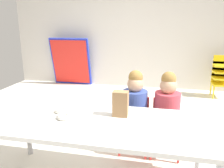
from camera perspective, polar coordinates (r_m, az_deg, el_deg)
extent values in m
cube|color=silver|center=(2.92, 1.44, -13.54)|extent=(5.70, 4.95, 0.02)
cube|color=#336BB2|center=(3.74, -18.16, -7.46)|extent=(0.43, 0.43, 0.00)
cube|color=gray|center=(3.69, 10.98, -7.28)|extent=(0.43, 0.43, 0.00)
cube|color=#478C51|center=(2.88, 10.57, -14.01)|extent=(0.43, 0.43, 0.00)
cube|color=beige|center=(5.02, 6.85, 13.58)|extent=(5.70, 0.10, 2.53)
cube|color=white|center=(1.88, -3.56, -9.77)|extent=(1.90, 0.77, 0.04)
cylinder|color=#B2B2B7|center=(2.61, -20.49, -10.75)|extent=(0.05, 0.05, 0.58)
cylinder|color=#B2B2B7|center=(2.29, 21.27, -14.72)|extent=(0.05, 0.05, 0.58)
cube|color=red|center=(2.50, 5.63, -10.73)|extent=(0.32, 0.30, 0.03)
cube|color=red|center=(2.58, 6.10, -6.30)|extent=(0.29, 0.02, 0.30)
cylinder|color=#384C99|center=(2.42, 5.77, -6.02)|extent=(0.29, 0.29, 0.38)
sphere|color=tan|center=(2.34, 5.93, -0.06)|extent=(0.17, 0.17, 0.17)
sphere|color=olive|center=(2.33, 6.01, 1.68)|extent=(0.15, 0.15, 0.15)
cylinder|color=red|center=(2.48, 1.86, -14.89)|extent=(0.02, 0.02, 0.28)
cylinder|color=red|center=(2.45, 8.56, -15.41)|extent=(0.02, 0.02, 0.28)
cylinder|color=red|center=(2.70, 2.85, -12.19)|extent=(0.02, 0.02, 0.28)
cylinder|color=red|center=(2.68, 8.92, -12.62)|extent=(0.02, 0.02, 0.28)
cube|color=red|center=(2.50, 13.38, -11.18)|extent=(0.32, 0.30, 0.03)
cube|color=red|center=(2.57, 13.52, -6.71)|extent=(0.29, 0.02, 0.30)
cylinder|color=#BF3F4C|center=(2.41, 13.70, -6.47)|extent=(0.28, 0.28, 0.38)
sphere|color=tan|center=(2.33, 14.09, -0.50)|extent=(0.17, 0.17, 0.17)
sphere|color=olive|center=(2.32, 14.19, 1.24)|extent=(0.15, 0.15, 0.15)
cylinder|color=red|center=(2.45, 9.83, -15.49)|extent=(0.02, 0.02, 0.28)
cylinder|color=red|center=(2.46, 16.60, -15.77)|extent=(0.02, 0.02, 0.28)
cylinder|color=red|center=(2.68, 10.06, -12.69)|extent=(0.02, 0.02, 0.28)
cylinder|color=red|center=(2.69, 16.19, -12.96)|extent=(0.02, 0.02, 0.28)
cube|color=yellow|center=(4.80, 25.81, -0.04)|extent=(0.32, 0.30, 0.03)
cube|color=yellow|center=(4.91, 25.56, 1.39)|extent=(0.30, 0.02, 0.18)
cube|color=yellow|center=(4.77, 25.97, 1.35)|extent=(0.32, 0.30, 0.03)
cube|color=yellow|center=(4.89, 25.72, 2.75)|extent=(0.30, 0.02, 0.18)
cube|color=yellow|center=(4.75, 26.14, 2.76)|extent=(0.32, 0.30, 0.03)
cube|color=yellow|center=(4.87, 25.88, 4.13)|extent=(0.30, 0.02, 0.18)
cube|color=yellow|center=(4.73, 26.31, 4.17)|extent=(0.32, 0.30, 0.03)
cube|color=yellow|center=(4.85, 26.04, 5.52)|extent=(0.30, 0.02, 0.18)
cylinder|color=yellow|center=(4.68, 24.33, -1.89)|extent=(0.02, 0.02, 0.26)
cylinder|color=yellow|center=(4.92, 23.72, -1.03)|extent=(0.02, 0.02, 0.26)
cube|color=#1E33BF|center=(5.26, -10.36, 5.54)|extent=(0.90, 0.28, 1.09)
cube|color=red|center=(5.23, -10.51, 5.48)|extent=(0.83, 0.23, 0.99)
cube|color=#9E754C|center=(1.92, 2.18, -5.03)|extent=(0.13, 0.09, 0.22)
cylinder|color=white|center=(2.07, -12.61, -7.03)|extent=(0.18, 0.18, 0.01)
torus|color=white|center=(2.06, -12.64, -6.46)|extent=(0.13, 0.13, 0.04)
torus|color=white|center=(1.94, -11.91, -7.99)|extent=(0.13, 0.13, 0.04)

